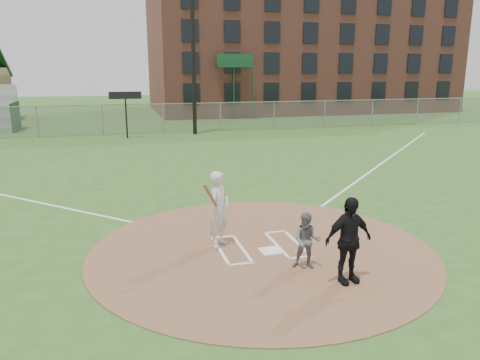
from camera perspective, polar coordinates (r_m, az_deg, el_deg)
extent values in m
plane|color=#2E5A1F|center=(11.63, 2.61, -8.47)|extent=(140.00, 140.00, 0.00)
cylinder|color=#8A5D41|center=(11.63, 2.61, -8.42)|extent=(8.40, 8.40, 0.02)
cube|color=white|center=(11.47, 3.75, -8.62)|extent=(0.52, 0.52, 0.03)
cube|color=white|center=(23.28, 17.12, 2.12)|extent=(17.04, 17.04, 0.01)
imported|color=slate|center=(10.45, 8.15, -7.34)|extent=(0.76, 0.70, 1.27)
imported|color=black|center=(9.85, 13.08, -7.16)|extent=(1.11, 0.56, 1.82)
cube|color=white|center=(11.51, -2.42, -8.57)|extent=(0.08, 1.80, 0.01)
cube|color=white|center=(11.64, 0.25, -8.32)|extent=(0.08, 1.80, 0.01)
cube|color=white|center=(12.39, -2.08, -6.94)|extent=(0.62, 0.08, 0.01)
cube|color=white|center=(10.77, 0.14, -10.17)|extent=(0.62, 0.08, 0.01)
cube|color=white|center=(12.08, 6.96, -7.59)|extent=(0.08, 1.80, 0.01)
cube|color=white|center=(11.89, 4.48, -7.87)|extent=(0.08, 1.80, 0.01)
cube|color=white|center=(12.77, 4.27, -6.34)|extent=(0.62, 0.08, 0.01)
cube|color=white|center=(11.21, 7.36, -9.31)|extent=(0.62, 0.08, 0.01)
imported|color=silver|center=(11.52, -2.54, -3.58)|extent=(0.81, 0.81, 1.90)
cylinder|color=brown|center=(10.95, -3.64, -1.89)|extent=(0.46, 0.49, 0.70)
cube|color=slate|center=(32.61, -9.34, 7.40)|extent=(56.00, 0.03, 2.00)
cube|color=gray|center=(32.52, -9.40, 9.15)|extent=(56.00, 0.06, 0.06)
cube|color=gray|center=(32.61, -9.34, 7.40)|extent=(56.08, 0.08, 2.00)
cube|color=#194728|center=(37.22, -25.66, 7.00)|extent=(0.08, 3.20, 2.00)
cube|color=#944E40|center=(52.09, 6.91, 16.84)|extent=(30.00, 16.00, 15.00)
cube|color=black|center=(44.67, 10.82, 17.16)|extent=(26.60, 0.10, 12.20)
cube|color=#194728|center=(40.93, -0.60, 13.68)|extent=(3.20, 1.00, 0.15)
cube|color=#194728|center=(41.47, -0.77, 10.57)|extent=(0.12, 0.12, 4.50)
cube|color=#194728|center=(40.96, 1.64, 10.53)|extent=(0.12, 0.12, 4.50)
cube|color=#194728|center=(40.94, -0.60, 14.45)|extent=(3.20, 0.08, 1.00)
cylinder|color=black|center=(31.76, -5.75, 16.39)|extent=(0.26, 0.26, 12.00)
cylinder|color=black|center=(30.63, -13.69, 7.38)|extent=(0.10, 0.10, 2.60)
cube|color=black|center=(30.52, -13.83, 10.00)|extent=(2.00, 0.10, 0.45)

